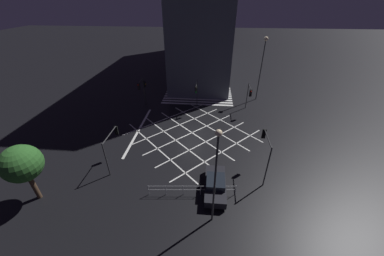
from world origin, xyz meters
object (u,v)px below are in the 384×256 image
Objects in this scene: traffic_light_se_main at (145,87)px; traffic_light_median_south at (197,90)px; traffic_light_nw_cross at (266,146)px; street_lamp_far at (216,168)px; waiting_car at (215,185)px; street_lamp_west at (264,53)px; street_lamp_east at (221,53)px; traffic_light_ne_cross at (112,141)px; street_tree_near at (22,164)px; traffic_light_se_cross at (141,88)px; traffic_light_sw_cross at (249,93)px.

traffic_light_median_south reaches higher than traffic_light_se_main.
traffic_light_se_main is at bearing 46.55° from traffic_light_nw_cross.
street_lamp_far is 1.85× the size of waiting_car.
traffic_light_median_south is 0.44× the size of street_lamp_west.
street_lamp_east is 2.20× the size of waiting_car.
traffic_light_se_main is (14.96, -14.18, -0.54)m from traffic_light_nw_cross.
traffic_light_median_south is at bearing -29.72° from traffic_light_ne_cross.
waiting_car is (-14.75, -2.14, -3.06)m from street_tree_near.
traffic_light_median_south is 0.43× the size of street_lamp_east.
traffic_light_nw_cross is 17.93m from street_lamp_west.
street_tree_near is (3.91, 17.52, 0.63)m from traffic_light_se_cross.
traffic_light_median_south is at bearing -82.14° from street_lamp_far.
street_lamp_far is at bearing -62.03° from traffic_light_se_main.
street_lamp_west is at bearing 104.18° from traffic_light_se_cross.
street_lamp_east is 22.16m from waiting_car.
traffic_light_se_main reaches higher than waiting_car.
street_lamp_far is (6.92, 22.77, -2.01)m from street_lamp_west.
street_lamp_west is at bearing -18.65° from waiting_car.
traffic_light_sw_cross is 6.73m from street_lamp_west.
street_lamp_east is 1.85× the size of street_tree_near.
waiting_car is (6.69, 19.81, -6.61)m from street_lamp_west.
street_lamp_far is (0.79, 24.21, -1.64)m from street_lamp_east.
traffic_light_ne_cross is 0.85× the size of waiting_car.
traffic_light_se_main is 0.93× the size of traffic_light_sw_cross.
traffic_light_ne_cross is at bearing 45.89° from street_lamp_west.
street_lamp_east is at bearing 117.26° from traffic_light_se_cross.
street_lamp_east is at bearing -123.20° from street_tree_near.
street_tree_near reaches higher than traffic_light_nw_cross.
street_lamp_east is at bearing -91.87° from street_lamp_far.
traffic_light_ne_cross is at bearing 4.17° from traffic_light_se_cross.
traffic_light_se_cross is 8.09m from traffic_light_median_south.
street_lamp_east is 1.19× the size of street_lamp_far.
traffic_light_se_cross reaches higher than traffic_light_median_south.
street_lamp_far reaches higher than street_tree_near.
street_lamp_west is at bearing 156.11° from traffic_light_sw_cross.
street_lamp_west reaches higher than traffic_light_se_cross.
street_lamp_east reaches higher than traffic_light_se_main.
traffic_light_se_main is at bearing 32.59° from waiting_car.
traffic_light_sw_cross is at bearing -138.29° from street_tree_near.
traffic_light_nw_cross reaches higher than traffic_light_se_cross.
street_lamp_far is (-10.44, 19.65, 2.62)m from traffic_light_se_main.
street_lamp_far is at bearing 30.04° from traffic_light_se_cross.
traffic_light_sw_cross is 1.06× the size of traffic_light_ne_cross.
traffic_light_median_south reaches higher than waiting_car.
street_lamp_east is at bearing -29.42° from traffic_light_ne_cross.
street_lamp_west is 30.88m from street_tree_near.
traffic_light_median_south is at bearing -10.38° from traffic_light_se_main.
street_lamp_west is (-16.60, -17.12, 4.49)m from traffic_light_ne_cross.
street_tree_near is at bearing 134.92° from traffic_light_ne_cross.
street_lamp_far is (4.53, 5.48, 2.08)m from traffic_light_nw_cross.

